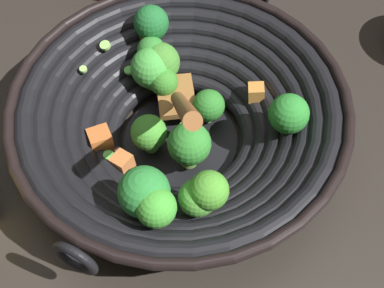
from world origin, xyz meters
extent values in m
plane|color=#28231E|center=(0.00, 0.00, 0.00)|extent=(4.00, 4.00, 0.00)
cylinder|color=black|center=(0.00, 0.00, 0.01)|extent=(0.16, 0.16, 0.01)
torus|color=black|center=(0.00, 0.00, 0.02)|extent=(0.22, 0.22, 0.03)
torus|color=black|center=(0.00, 0.00, 0.03)|extent=(0.25, 0.25, 0.03)
torus|color=black|center=(0.00, 0.00, 0.04)|extent=(0.28, 0.28, 0.03)
torus|color=black|center=(0.00, 0.00, 0.05)|extent=(0.31, 0.31, 0.03)
torus|color=black|center=(0.00, 0.00, 0.06)|extent=(0.35, 0.35, 0.03)
torus|color=black|center=(0.00, 0.00, 0.07)|extent=(0.38, 0.38, 0.03)
torus|color=black|center=(0.00, 0.00, 0.08)|extent=(0.41, 0.41, 0.03)
torus|color=black|center=(0.00, 0.00, 0.09)|extent=(0.43, 0.43, 0.01)
torus|color=black|center=(0.08, 0.21, 0.09)|extent=(0.05, 0.03, 0.05)
cylinder|color=#7BAE3E|center=(0.04, -0.09, 0.04)|extent=(0.02, 0.02, 0.01)
sphere|color=#41842E|center=(0.04, -0.09, 0.06)|extent=(0.05, 0.05, 0.05)
cylinder|color=#54A439|center=(-0.03, -0.03, 0.02)|extent=(0.02, 0.02, 0.02)
sphere|color=#2C7628|center=(-0.03, -0.03, 0.05)|extent=(0.04, 0.04, 0.04)
cylinder|color=#69AF4D|center=(-0.04, 0.13, 0.06)|extent=(0.02, 0.02, 0.02)
sphere|color=#4C9B36|center=(-0.04, 0.13, 0.09)|extent=(0.04, 0.04, 0.04)
cylinder|color=olive|center=(0.02, 0.13, 0.07)|extent=(0.03, 0.03, 0.02)
sphere|color=#298033|center=(0.02, 0.13, 0.10)|extent=(0.06, 0.06, 0.06)
cylinder|color=#82B55C|center=(0.01, 0.15, 0.08)|extent=(0.02, 0.02, 0.02)
sphere|color=green|center=(0.01, 0.15, 0.11)|extent=(0.04, 0.04, 0.04)
cylinder|color=#6A9A3E|center=(-0.14, 0.00, 0.06)|extent=(0.02, 0.02, 0.01)
sphere|color=#2A832E|center=(-0.14, 0.00, 0.09)|extent=(0.05, 0.05, 0.05)
cylinder|color=#5E8D3C|center=(0.03, -0.06, 0.03)|extent=(0.02, 0.02, 0.02)
sphere|color=#378029|center=(0.03, -0.06, 0.06)|extent=(0.04, 0.04, 0.04)
cylinder|color=#81BF55|center=(0.06, -0.13, 0.06)|extent=(0.02, 0.03, 0.02)
sphere|color=#1E652D|center=(0.06, -0.13, 0.09)|extent=(0.05, 0.05, 0.05)
cylinder|color=#5F8C38|center=(-0.02, 0.04, 0.03)|extent=(0.03, 0.03, 0.02)
sphere|color=#31842E|center=(-0.02, 0.04, 0.06)|extent=(0.06, 0.06, 0.06)
cylinder|color=#63A945|center=(0.04, 0.02, 0.02)|extent=(0.03, 0.03, 0.02)
sphere|color=#44952F|center=(0.04, 0.02, 0.05)|extent=(0.05, 0.05, 0.05)
cylinder|color=#549547|center=(-0.05, 0.12, 0.07)|extent=(0.02, 0.02, 0.02)
sphere|color=#4A9A2E|center=(-0.05, 0.12, 0.10)|extent=(0.05, 0.05, 0.05)
cylinder|color=#588F40|center=(0.05, -0.10, 0.05)|extent=(0.03, 0.02, 0.02)
sphere|color=#2F792D|center=(0.05, -0.10, 0.07)|extent=(0.04, 0.04, 0.04)
cylinder|color=#5F8D39|center=(0.05, -0.08, 0.03)|extent=(0.04, 0.04, 0.02)
sphere|color=green|center=(0.05, -0.08, 0.06)|extent=(0.06, 0.06, 0.06)
cube|color=#D4893C|center=(-0.10, -0.06, 0.05)|extent=(0.03, 0.03, 0.03)
cube|color=#CF743A|center=(0.07, 0.06, 0.03)|extent=(0.03, 0.03, 0.03)
cube|color=#CC6A32|center=(0.10, 0.04, 0.04)|extent=(0.04, 0.04, 0.03)
cube|color=#C5711D|center=(0.06, -0.14, 0.08)|extent=(0.04, 0.04, 0.03)
cylinder|color=#56B247|center=(0.08, -0.07, 0.06)|extent=(0.02, 0.02, 0.01)
cylinder|color=#6BC651|center=(-0.01, 0.00, 0.04)|extent=(0.02, 0.02, 0.00)
cylinder|color=#99D166|center=(0.14, -0.05, 0.08)|extent=(0.01, 0.01, 0.01)
cylinder|color=#6BC651|center=(0.03, 0.15, 0.10)|extent=(0.01, 0.01, 0.01)
cylinder|color=#99D166|center=(0.02, -0.03, 0.04)|extent=(0.02, 0.02, 0.00)
cylinder|color=#99D166|center=(0.11, -0.10, 0.08)|extent=(0.02, 0.02, 0.01)
cylinder|color=#56B247|center=(0.08, 0.06, 0.04)|extent=(0.02, 0.02, 0.01)
cube|color=brown|center=(0.01, -0.05, 0.04)|extent=(0.06, 0.08, 0.01)
cylinder|color=#965C2F|center=(-0.01, 0.05, 0.15)|extent=(0.06, 0.17, 0.18)
camera|label=1|loc=(-0.06, 0.39, 0.60)|focal=48.54mm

